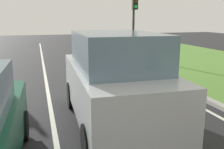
# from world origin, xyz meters

# --- Properties ---
(ground_plane) EXTENTS (60.00, 60.00, 0.00)m
(ground_plane) POSITION_xyz_m (0.00, 14.00, 0.00)
(ground_plane) COLOR #262628
(lane_line_center) EXTENTS (0.12, 32.00, 0.01)m
(lane_line_center) POSITION_xyz_m (-0.70, 14.00, 0.00)
(lane_line_center) COLOR silver
(lane_line_center) RESTS_ON ground
(lane_line_right_edge) EXTENTS (0.12, 32.00, 0.01)m
(lane_line_right_edge) POSITION_xyz_m (3.60, 14.00, 0.00)
(lane_line_right_edge) COLOR silver
(lane_line_right_edge) RESTS_ON ground
(grass_verge_right) EXTENTS (9.00, 48.00, 0.06)m
(grass_verge_right) POSITION_xyz_m (8.50, 14.00, 0.03)
(grass_verge_right) COLOR #548433
(grass_verge_right) RESTS_ON ground
(curb_right) EXTENTS (0.24, 48.00, 0.12)m
(curb_right) POSITION_xyz_m (4.10, 14.00, 0.06)
(curb_right) COLOR #9E9B93
(curb_right) RESTS_ON ground
(car_suv_ahead) EXTENTS (2.08, 4.56, 2.28)m
(car_suv_ahead) POSITION_xyz_m (0.74, 8.43, 1.17)
(car_suv_ahead) COLOR #B7BABF
(car_suv_ahead) RESTS_ON ground
(traffic_light_near_right) EXTENTS (0.32, 0.50, 4.30)m
(traffic_light_near_right) POSITION_xyz_m (4.95, 17.94, 2.88)
(traffic_light_near_right) COLOR #2D2D2D
(traffic_light_near_right) RESTS_ON ground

